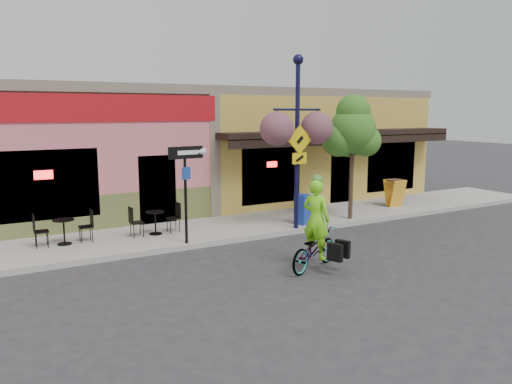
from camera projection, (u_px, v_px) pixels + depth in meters
ground at (297, 239)px, 14.43m from camera, size 90.00×90.00×0.00m
sidewalk at (262, 223)px, 16.13m from camera, size 24.00×3.00×0.15m
curb at (287, 233)px, 14.89m from camera, size 24.00×0.12×0.15m
building at (195, 146)px, 20.49m from camera, size 18.20×8.20×4.50m
bicycle at (314, 249)px, 11.65m from camera, size 1.92×1.30×0.96m
cyclist_rider at (316, 230)px, 11.60m from camera, size 0.68×0.80×1.87m
lamp_post at (297, 143)px, 14.74m from camera, size 1.64×0.66×5.14m
one_way_sign at (186, 195)px, 13.20m from camera, size 1.02×0.32×2.61m
cafe_set_left at (64, 228)px, 13.22m from camera, size 1.49×0.77×0.89m
cafe_set_right at (155, 219)px, 14.32m from camera, size 1.48×0.78×0.87m
newspaper_box_blue at (302, 209)px, 15.62m from camera, size 0.53×0.51×0.94m
newspaper_box_grey at (312, 208)px, 16.06m from camera, size 0.49×0.47×0.87m
street_tree at (352, 157)px, 16.17m from camera, size 1.84×1.84×4.10m
sandwich_board at (398, 194)px, 18.35m from camera, size 0.61×0.45×1.02m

